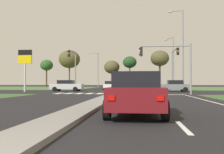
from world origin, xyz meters
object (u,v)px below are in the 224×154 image
treeline_third (112,67)px  car_silver_third (67,86)px  treeline_second (69,59)px  car_grey_second (174,86)px  treeline_fourth (130,62)px  traffic_signal_far_right (174,62)px  street_lamp_fourth (97,68)px  car_teal_fourth (119,84)px  car_maroon_near (136,93)px  street_lamp_second (182,47)px  traffic_signal_near_right (170,59)px  treeline_fifth (160,59)px  street_lamp_third (173,60)px  car_white_fifth (110,85)px  treeline_near (47,65)px  pedestrian_at_median (125,83)px  fuel_price_totem (25,61)px  traffic_signal_far_left (73,63)px

treeline_third → car_silver_third: bearing=-95.7°
treeline_second → car_grey_second: bearing=-53.1°
treeline_fourth → traffic_signal_far_right: bearing=-74.7°
street_lamp_fourth → treeline_third: size_ratio=1.29×
car_teal_fourth → car_maroon_near: bearing=95.0°
car_maroon_near → street_lamp_second: street_lamp_second is taller
traffic_signal_near_right → treeline_third: size_ratio=0.74×
car_maroon_near → treeline_fifth: treeline_fifth is taller
street_lamp_fourth → traffic_signal_near_right: bearing=-70.4°
car_maroon_near → street_lamp_second: (5.89, 24.13, 5.16)m
car_grey_second → treeline_fifth: 33.52m
street_lamp_third → treeline_fourth: street_lamp_third is taller
treeline_second → treeline_fifth: size_ratio=1.01×
car_maroon_near → treeline_fourth: bearing=92.1°
car_white_fifth → traffic_signal_far_right: traffic_signal_far_right is taller
car_grey_second → treeline_second: treeline_second is taller
street_lamp_third → treeline_near: 40.71m
car_maroon_near → car_silver_third: bearing=111.8°
treeline_second → street_lamp_second: bearing=-51.8°
treeline_near → treeline_fifth: (31.71, -1.73, 1.47)m
traffic_signal_near_right → pedestrian_at_median: traffic_signal_near_right is taller
street_lamp_second → car_teal_fourth: bearing=110.5°
treeline_near → fuel_price_totem: bearing=-73.1°
treeline_fourth → street_lamp_fourth: bearing=167.6°
traffic_signal_far_left → treeline_near: (-15.96, 30.58, 1.96)m
street_lamp_fourth → fuel_price_totem: (-3.85, -34.22, -1.18)m
car_maroon_near → pedestrian_at_median: size_ratio=2.48×
car_grey_second → treeline_fifth: treeline_fifth is taller
car_teal_fourth → treeline_near: (-21.31, 6.71, 5.39)m
street_lamp_third → treeline_third: street_lamp_third is taller
car_maroon_near → treeline_fifth: size_ratio=0.44×
car_silver_third → treeline_fifth: size_ratio=0.47×
treeline_second → treeline_fifth: treeline_second is taller
pedestrian_at_median → treeline_third: (-4.73, 24.13, 4.16)m
traffic_signal_far_left → street_lamp_second: street_lamp_second is taller
treeline_second → treeline_fifth: bearing=5.8°
treeline_third → car_grey_second: bearing=-70.0°
treeline_fifth → car_silver_third: bearing=-116.3°
street_lamp_fourth → pedestrian_at_median: (8.68, -23.99, -3.99)m
car_silver_third → traffic_signal_far_left: 4.67m
treeline_third → pedestrian_at_median: bearing=-78.9°
treeline_near → street_lamp_third: bearing=-38.7°
car_teal_fourth → car_white_fifth: 19.73m
car_white_fifth → treeline_near: (-21.22, 26.44, 5.40)m
treeline_third → traffic_signal_near_right: bearing=-75.7°
car_white_fifth → street_lamp_third: bearing=-174.6°
car_silver_third → street_lamp_third: size_ratio=0.52×
car_grey_second → treeline_near: (-30.64, 34.52, 5.38)m
pedestrian_at_median → fuel_price_totem: 16.42m
car_white_fifth → treeline_near: bearing=-51.3°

